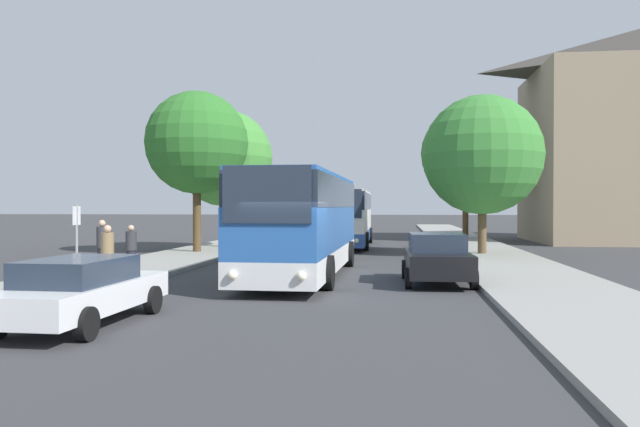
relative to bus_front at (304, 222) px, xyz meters
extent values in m
plane|color=#38383A|center=(0.50, -4.84, -1.83)|extent=(300.00, 300.00, 0.00)
cube|color=gray|center=(-6.50, -4.84, -1.76)|extent=(4.00, 120.00, 0.15)
cube|color=gray|center=(7.50, -4.84, -1.76)|extent=(4.00, 120.00, 0.15)
cube|color=silver|center=(0.00, 0.01, -1.21)|extent=(2.65, 11.62, 0.70)
cube|color=#285BA8|center=(0.00, 0.01, -0.16)|extent=(2.65, 11.62, 1.39)
cube|color=#232D3D|center=(0.00, 0.01, 1.00)|extent=(2.67, 11.39, 0.95)
cube|color=#285BA8|center=(0.00, 0.01, 1.54)|extent=(2.59, 11.39, 0.12)
cube|color=#232D3D|center=(-0.07, -5.81, 0.85)|extent=(2.26, 0.09, 1.45)
sphere|color=#F4EAC1|center=(-0.95, -5.82, -1.17)|extent=(0.24, 0.24, 0.24)
sphere|color=#F4EAC1|center=(0.81, -5.84, -1.17)|extent=(0.24, 0.24, 0.24)
cylinder|color=black|center=(-1.30, -3.45, -1.33)|extent=(0.31, 1.00, 1.00)
cylinder|color=black|center=(1.21, -3.48, -1.33)|extent=(0.31, 1.00, 1.00)
cylinder|color=black|center=(-1.21, 3.51, -1.33)|extent=(0.31, 1.00, 1.00)
cylinder|color=black|center=(1.30, 3.48, -1.33)|extent=(0.31, 1.00, 1.00)
cube|color=#2D519E|center=(0.23, 15.59, -1.21)|extent=(2.63, 11.33, 0.70)
cube|color=silver|center=(0.23, 15.59, -0.25)|extent=(2.63, 11.33, 1.21)
cube|color=#232D3D|center=(0.23, 15.59, 0.83)|extent=(2.65, 11.10, 0.95)
cube|color=silver|center=(0.23, 15.59, 1.37)|extent=(2.58, 11.10, 0.12)
cube|color=#232D3D|center=(0.30, 9.91, 0.68)|extent=(2.25, 0.09, 1.45)
sphere|color=#F4EAC1|center=(-0.58, 9.88, -1.17)|extent=(0.24, 0.24, 0.24)
sphere|color=#F4EAC1|center=(1.17, 9.90, -1.17)|extent=(0.24, 0.24, 0.24)
cylinder|color=black|center=(-0.98, 12.19, -1.33)|extent=(0.31, 1.00, 1.00)
cylinder|color=black|center=(1.52, 12.22, -1.33)|extent=(0.31, 1.00, 1.00)
cylinder|color=black|center=(-1.06, 18.96, -1.33)|extent=(0.31, 1.00, 1.00)
cylinder|color=black|center=(1.44, 18.99, -1.33)|extent=(0.31, 1.00, 1.00)
cube|color=silver|center=(-3.13, -9.19, -1.24)|extent=(1.83, 4.67, 0.56)
cube|color=#232D3D|center=(-3.13, -9.37, -0.72)|extent=(1.58, 2.44, 0.49)
cylinder|color=black|center=(-3.97, -7.74, -1.52)|extent=(0.21, 0.62, 0.62)
cylinder|color=black|center=(-2.23, -7.77, -1.52)|extent=(0.21, 0.62, 0.62)
cylinder|color=black|center=(-2.29, -10.64, -1.52)|extent=(0.21, 0.62, 0.62)
cube|color=black|center=(4.38, -1.62, -1.18)|extent=(1.96, 4.17, 0.68)
cube|color=#232D3D|center=(4.38, -1.45, -0.56)|extent=(1.69, 2.18, 0.55)
cylinder|color=black|center=(5.35, -2.87, -1.52)|extent=(0.22, 0.62, 0.62)
cylinder|color=black|center=(3.49, -2.92, -1.52)|extent=(0.22, 0.62, 0.62)
cylinder|color=black|center=(5.28, -0.32, -1.52)|extent=(0.22, 0.62, 0.62)
cylinder|color=black|center=(3.42, -0.36, -1.52)|extent=(0.22, 0.62, 0.62)
cylinder|color=gray|center=(-6.99, -2.30, -0.54)|extent=(0.08, 0.08, 2.29)
cube|color=silver|center=(-6.99, -2.30, 0.26)|extent=(0.03, 0.45, 0.60)
cylinder|color=#23232D|center=(-5.64, -1.22, -1.30)|extent=(0.30, 0.30, 0.77)
cylinder|color=#333338|center=(-5.64, -1.22, -0.60)|extent=(0.36, 0.36, 0.64)
sphere|color=tan|center=(-5.64, -1.22, -0.18)|extent=(0.21, 0.21, 0.21)
cylinder|color=#23232D|center=(-5.15, -3.95, -1.28)|extent=(0.30, 0.30, 0.81)
cylinder|color=olive|center=(-5.15, -3.95, -0.54)|extent=(0.36, 0.36, 0.67)
sphere|color=tan|center=(-5.15, -3.95, -0.10)|extent=(0.22, 0.22, 0.22)
cylinder|color=#23232D|center=(-6.60, -1.34, -1.26)|extent=(0.30, 0.30, 0.85)
cylinder|color=#333338|center=(-6.60, -1.34, -0.48)|extent=(0.36, 0.36, 0.71)
sphere|color=tan|center=(-6.60, -1.34, -0.02)|extent=(0.23, 0.23, 0.23)
cylinder|color=#47331E|center=(-6.30, 12.42, -0.24)|extent=(0.40, 0.40, 2.89)
sphere|color=#428938|center=(-6.30, 12.42, 3.20)|extent=(5.32, 5.32, 5.32)
cylinder|color=#513D23|center=(-6.63, 8.67, 0.05)|extent=(0.40, 0.40, 3.47)
sphere|color=#2D7028|center=(-6.63, 8.67, 3.68)|extent=(5.05, 5.05, 5.05)
cylinder|color=brown|center=(7.17, 9.15, -0.41)|extent=(0.40, 0.40, 2.54)
sphere|color=#387F33|center=(7.17, 9.15, 2.98)|extent=(5.66, 5.66, 5.66)
cylinder|color=#47331E|center=(7.82, 22.47, 0.10)|extent=(0.40, 0.40, 3.56)
sphere|color=#286023|center=(7.82, 22.47, 4.15)|extent=(6.05, 6.05, 6.05)
camera|label=1|loc=(3.16, -21.04, 0.57)|focal=35.00mm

